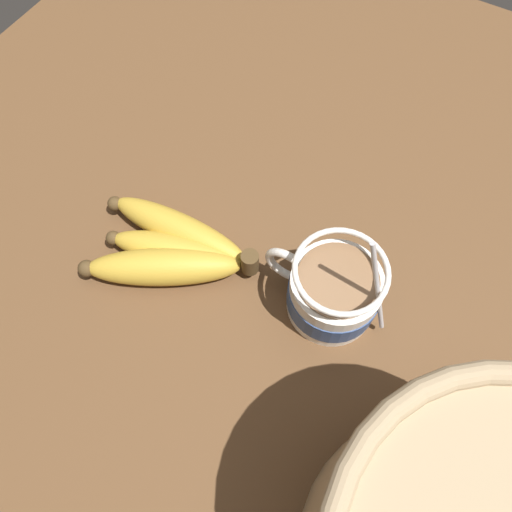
% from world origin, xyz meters
% --- Properties ---
extents(table, '(1.21, 1.21, 0.03)m').
position_xyz_m(table, '(0.00, 0.00, 0.01)').
color(table, brown).
rests_on(table, ground).
extents(coffee_mug, '(0.15, 0.10, 0.16)m').
position_xyz_m(coffee_mug, '(-0.03, -0.01, 0.07)').
color(coffee_mug, white).
rests_on(coffee_mug, table).
extents(banana_bunch, '(0.20, 0.13, 0.04)m').
position_xyz_m(banana_bunch, '(0.15, 0.03, 0.05)').
color(banana_bunch, '#4C381E').
rests_on(banana_bunch, table).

